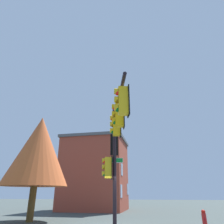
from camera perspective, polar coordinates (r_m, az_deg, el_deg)
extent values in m
cylinder|color=black|center=(11.73, 0.68, -13.70)|extent=(0.20, 0.20, 6.43)
cylinder|color=black|center=(9.89, 1.74, 2.54)|extent=(5.05, 1.52, 0.14)
cylinder|color=black|center=(11.03, 1.09, -2.86)|extent=(2.31, 0.71, 1.07)
cube|color=gold|center=(10.66, 1.24, -3.59)|extent=(0.40, 0.43, 1.10)
cube|color=black|center=(10.67, 2.31, -3.60)|extent=(0.44, 0.15, 1.22)
sphere|color=#FF2018|center=(10.75, 0.16, -1.85)|extent=(0.22, 0.22, 0.22)
cylinder|color=gold|center=(10.77, -0.16, -1.59)|extent=(0.26, 0.20, 0.23)
sphere|color=#855607|center=(10.64, 0.16, -3.57)|extent=(0.22, 0.22, 0.22)
cylinder|color=gold|center=(10.65, -0.16, -3.31)|extent=(0.26, 0.20, 0.23)
sphere|color=#0B621E|center=(10.54, 0.16, -5.33)|extent=(0.22, 0.22, 0.22)
cylinder|color=gold|center=(10.55, -0.17, -5.07)|extent=(0.26, 0.20, 0.23)
cube|color=#E7B00E|center=(9.26, 2.00, -0.76)|extent=(0.40, 0.43, 1.10)
cube|color=black|center=(9.27, 3.23, -0.78)|extent=(0.44, 0.14, 1.22)
sphere|color=#FF2018|center=(9.37, 0.75, 1.19)|extent=(0.22, 0.22, 0.22)
cylinder|color=#E7B00E|center=(9.39, 0.38, 1.48)|extent=(0.26, 0.19, 0.23)
sphere|color=#855607|center=(9.25, 0.76, -0.75)|extent=(0.22, 0.22, 0.22)
cylinder|color=#E7B00E|center=(9.26, 0.39, -0.46)|extent=(0.26, 0.19, 0.23)
sphere|color=#0B621E|center=(9.13, 0.77, -2.75)|extent=(0.22, 0.22, 0.22)
cylinder|color=#E7B00E|center=(9.15, 0.39, -2.45)|extent=(0.26, 0.19, 0.23)
cube|color=gold|center=(7.90, 3.02, 3.05)|extent=(0.41, 0.44, 1.10)
cube|color=black|center=(7.92, 4.46, 2.99)|extent=(0.43, 0.17, 1.22)
sphere|color=#FF2018|center=(8.02, 1.55, 5.31)|extent=(0.22, 0.22, 0.22)
cylinder|color=gold|center=(8.04, 1.12, 5.65)|extent=(0.26, 0.20, 0.23)
sphere|color=#855607|center=(7.87, 1.58, 3.10)|extent=(0.22, 0.22, 0.22)
cylinder|color=gold|center=(7.89, 1.14, 3.45)|extent=(0.26, 0.20, 0.23)
sphere|color=#0B621E|center=(7.74, 1.60, 0.81)|extent=(0.22, 0.22, 0.22)
cylinder|color=gold|center=(7.75, 1.16, 1.17)|extent=(0.26, 0.20, 0.23)
cube|color=gold|center=(12.25, 0.54, -9.12)|extent=(0.43, 0.40, 1.10)
cube|color=black|center=(12.06, 0.61, -8.92)|extent=(0.16, 0.43, 1.22)
sphere|color=#FF2018|center=(12.52, 0.47, -7.80)|extent=(0.22, 0.22, 0.22)
cylinder|color=gold|center=(12.59, 0.45, -7.65)|extent=(0.20, 0.26, 0.23)
sphere|color=#855607|center=(12.45, 0.47, -9.32)|extent=(0.22, 0.22, 0.22)
cylinder|color=gold|center=(12.52, 0.45, -9.16)|extent=(0.20, 0.26, 0.23)
sphere|color=#0B621E|center=(12.38, 0.48, -10.86)|extent=(0.22, 0.22, 0.22)
cylinder|color=gold|center=(12.45, 0.46, -10.69)|extent=(0.20, 0.26, 0.23)
cube|color=gold|center=(11.67, -1.08, -14.97)|extent=(0.40, 0.43, 1.10)
cube|color=black|center=(11.69, -0.07, -14.98)|extent=(0.43, 0.16, 1.22)
sphere|color=#FF2018|center=(11.71, -2.08, -13.31)|extent=(0.22, 0.22, 0.22)
cylinder|color=gold|center=(11.72, -2.37, -13.06)|extent=(0.26, 0.20, 0.23)
sphere|color=#855607|center=(11.67, -2.10, -14.96)|extent=(0.22, 0.22, 0.22)
cylinder|color=gold|center=(11.67, -2.40, -14.71)|extent=(0.26, 0.20, 0.23)
sphere|color=#0B621E|center=(11.63, -2.12, -16.62)|extent=(0.22, 0.22, 0.22)
cylinder|color=gold|center=(11.64, -2.43, -16.38)|extent=(0.26, 0.20, 0.23)
cube|color=white|center=(9.78, 1.86, 4.77)|extent=(0.91, 0.27, 0.26)
cube|color=#147029|center=(9.78, 1.86, 4.77)|extent=(0.88, 0.27, 0.22)
cube|color=white|center=(11.75, 0.68, -13.05)|extent=(0.27, 0.91, 0.26)
cube|color=#137A2E|center=(11.75, 0.68, -13.05)|extent=(0.27, 0.88, 0.22)
cylinder|color=red|center=(13.63, 23.94, -25.33)|extent=(0.24, 0.24, 0.65)
sphere|color=red|center=(13.60, 23.67, -23.69)|extent=(0.22, 0.22, 0.22)
cylinder|color=red|center=(13.48, 24.04, -25.24)|extent=(0.12, 0.10, 0.10)
cylinder|color=brown|center=(15.39, -21.11, -22.33)|extent=(0.43, 0.43, 2.10)
cone|color=#C65B2D|center=(15.64, -19.42, -9.73)|extent=(4.31, 4.31, 4.79)
cube|color=brown|center=(24.39, -4.55, -16.63)|extent=(6.08, 6.51, 7.33)
cube|color=#505459|center=(25.00, -4.30, -7.88)|extent=(6.38, 6.81, 0.30)
cube|color=#A5B7C6|center=(21.41, 2.56, -20.79)|extent=(0.90, 0.04, 1.20)
cube|color=#A5B7C6|center=(25.90, 4.31, -20.27)|extent=(0.90, 0.04, 1.20)
cube|color=#A5B7C6|center=(22.08, 2.72, -15.41)|extent=(0.90, 0.04, 1.20)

